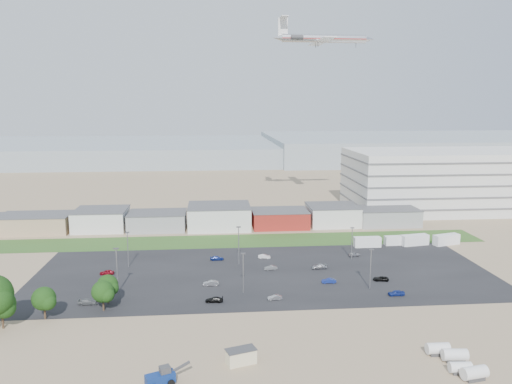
{
  "coord_description": "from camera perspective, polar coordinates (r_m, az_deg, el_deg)",
  "views": [
    {
      "loc": [
        -8.11,
        -105.62,
        43.93
      ],
      "look_at": [
        3.08,
        22.0,
        21.44
      ],
      "focal_mm": 35.0,
      "sensor_mm": 36.0,
      "label": 1
    }
  ],
  "objects": [
    {
      "name": "box_trailer_a",
      "position": [
        160.55,
        12.6,
        -5.59
      ],
      "size": [
        8.36,
        2.72,
        3.12
      ],
      "primitive_type": null,
      "rotation": [
        0.0,
        0.0,
        -0.01
      ],
      "color": "silver",
      "rests_on": "ground"
    },
    {
      "name": "parked_car_1",
      "position": [
        127.65,
        8.32,
        -10.0
      ],
      "size": [
        3.64,
        1.41,
        1.18
      ],
      "primitive_type": "imported",
      "rotation": [
        0.0,
        0.0,
        -1.62
      ],
      "color": "navy",
      "rests_on": "ground"
    },
    {
      "name": "grass_strip",
      "position": [
        163.82,
        -2.0,
        -5.6
      ],
      "size": [
        160.0,
        16.0,
        0.02
      ],
      "primitive_type": "cube",
      "color": "#35551F",
      "rests_on": "ground"
    },
    {
      "name": "lightpole_front_m",
      "position": [
        118.92,
        -1.48,
        -9.23
      ],
      "size": [
        1.14,
        0.48,
        9.69
      ],
      "primitive_type": null,
      "color": "slate",
      "rests_on": "ground"
    },
    {
      "name": "portable_shed",
      "position": [
        90.22,
        -1.73,
        -18.24
      ],
      "size": [
        5.75,
        4.14,
        2.61
      ],
      "primitive_type": null,
      "rotation": [
        0.0,
        0.0,
        0.31
      ],
      "color": "beige",
      "rests_on": "ground"
    },
    {
      "name": "parked_car_11",
      "position": [
        145.52,
        0.96,
        -7.38
      ],
      "size": [
        3.64,
        1.65,
        1.16
      ],
      "primitive_type": "imported",
      "rotation": [
        0.0,
        0.0,
        1.45
      ],
      "color": "silver",
      "rests_on": "ground"
    },
    {
      "name": "parked_car_7",
      "position": [
        136.03,
        1.71,
        -8.64
      ],
      "size": [
        3.57,
        1.61,
        1.14
      ],
      "primitive_type": "imported",
      "rotation": [
        0.0,
        0.0,
        -1.45
      ],
      "color": "#595B5E",
      "rests_on": "ground"
    },
    {
      "name": "parked_car_13",
      "position": [
        116.23,
        2.16,
        -11.97
      ],
      "size": [
        3.43,
        1.53,
        1.09
      ],
      "primitive_type": "imported",
      "rotation": [
        0.0,
        0.0,
        -1.45
      ],
      "color": "#A5A5AA",
      "rests_on": "ground"
    },
    {
      "name": "lightpole_back_m",
      "position": [
        139.26,
        -1.99,
        -6.12
      ],
      "size": [
        1.27,
        0.53,
        10.75
      ],
      "primitive_type": null,
      "color": "slate",
      "rests_on": "ground"
    },
    {
      "name": "parked_car_2",
      "position": [
        123.04,
        15.74,
        -11.03
      ],
      "size": [
        3.81,
        1.57,
        1.29
      ],
      "primitive_type": "imported",
      "rotation": [
        0.0,
        0.0,
        -1.58
      ],
      "color": "navy",
      "rests_on": "ground"
    },
    {
      "name": "box_trailer_c",
      "position": [
        166.41,
        17.68,
        -5.24
      ],
      "size": [
        9.15,
        4.28,
        3.3
      ],
      "primitive_type": null,
      "rotation": [
        0.0,
        0.0,
        0.18
      ],
      "color": "silver",
      "rests_on": "ground"
    },
    {
      "name": "lightpole_back_r",
      "position": [
        146.11,
        10.89,
        -5.8
      ],
      "size": [
        1.11,
        0.46,
        9.42
      ],
      "primitive_type": null,
      "color": "slate",
      "rests_on": "ground"
    },
    {
      "name": "parked_car_3",
      "position": [
        115.32,
        -4.8,
        -12.16
      ],
      "size": [
        4.12,
        1.95,
        1.16
      ],
      "primitive_type": "imported",
      "rotation": [
        0.0,
        0.0,
        -1.65
      ],
      "color": "black",
      "rests_on": "ground"
    },
    {
      "name": "storage_tank_se",
      "position": [
        92.64,
        23.69,
        -18.37
      ],
      "size": [
        4.45,
        2.76,
        2.5
      ],
      "primitive_type": null,
      "rotation": [
        0.0,
        0.0,
        0.17
      ],
      "color": "silver",
      "rests_on": "ground"
    },
    {
      "name": "lightpole_front_r",
      "position": [
        124.43,
        12.95,
        -8.57
      ],
      "size": [
        1.16,
        0.48,
        9.88
      ],
      "primitive_type": null,
      "color": "slate",
      "rests_on": "ground"
    },
    {
      "name": "storage_tank_sw",
      "position": [
        93.72,
        22.31,
        -18.04
      ],
      "size": [
        3.72,
        2.03,
        2.17
      ],
      "primitive_type": null,
      "rotation": [
        0.0,
        0.0,
        -0.06
      ],
      "color": "silver",
      "rests_on": "ground"
    },
    {
      "name": "parked_car_10",
      "position": [
        119.76,
        -18.65,
        -11.79
      ],
      "size": [
        4.42,
        2.02,
        1.25
      ],
      "primitive_type": "imported",
      "rotation": [
        0.0,
        0.0,
        1.51
      ],
      "color": "#595B5E",
      "rests_on": "ground"
    },
    {
      "name": "parked_car_6",
      "position": [
        144.46,
        -4.49,
        -7.55
      ],
      "size": [
        3.91,
        1.71,
        1.12
      ],
      "primitive_type": "imported",
      "rotation": [
        0.0,
        0.0,
        1.61
      ],
      "color": "navy",
      "rests_on": "ground"
    },
    {
      "name": "airliner",
      "position": [
        209.18,
        7.77,
        16.99
      ],
      "size": [
        42.41,
        29.57,
        12.29
      ],
      "primitive_type": null,
      "rotation": [
        0.0,
        0.0,
        0.03
      ],
      "color": "silver"
    },
    {
      "name": "lightpole_back_l",
      "position": [
        141.36,
        -14.43,
        -6.39
      ],
      "size": [
        1.16,
        0.48,
        9.84
      ],
      "primitive_type": null,
      "color": "slate",
      "rests_on": "ground"
    },
    {
      "name": "ground",
      "position": [
        114.67,
        -0.59,
        -12.57
      ],
      "size": [
        700.0,
        700.0,
        0.0
      ],
      "primitive_type": "plane",
      "color": "#967F5F",
      "rests_on": "ground"
    },
    {
      "name": "parked_car_0",
      "position": [
        131.74,
        14.07,
        -9.58
      ],
      "size": [
        4.13,
        2.33,
        1.09
      ],
      "primitive_type": "imported",
      "rotation": [
        0.0,
        0.0,
        -1.71
      ],
      "color": "black",
      "rests_on": "ground"
    },
    {
      "name": "tree_mid",
      "position": [
        114.14,
        -23.07,
        -11.4
      ],
      "size": [
        5.22,
        5.22,
        7.83
      ],
      "primitive_type": null,
      "color": "black",
      "rests_on": "ground"
    },
    {
      "name": "parked_car_4",
      "position": [
        125.13,
        -5.19,
        -10.33
      ],
      "size": [
        3.85,
        1.43,
        1.26
      ],
      "primitive_type": "imported",
      "rotation": [
        0.0,
        0.0,
        -1.6
      ],
      "color": "#A5A5AA",
      "rests_on": "ground"
    },
    {
      "name": "building_row",
      "position": [
        181.29,
        -7.71,
        -2.86
      ],
      "size": [
        170.0,
        20.0,
        8.0
      ],
      "primitive_type": null,
      "color": "silver",
      "rests_on": "ground"
    },
    {
      "name": "parked_car_8",
      "position": [
        150.16,
        11.19,
        -7.02
      ],
      "size": [
        3.53,
        1.7,
        1.16
      ],
      "primitive_type": "imported",
      "rotation": [
        0.0,
        0.0,
        1.67
      ],
      "color": "#A5A5AA",
      "rests_on": "ground"
    },
    {
      "name": "lightpole_front_l",
      "position": [
        123.18,
        -15.6,
        -8.63
      ],
      "size": [
        1.28,
        0.53,
        10.89
      ],
      "primitive_type": null,
      "color": "slate",
      "rests_on": "ground"
    },
    {
      "name": "parking_garage",
      "position": [
        225.52,
        20.84,
        1.29
      ],
      "size": [
        80.0,
        40.0,
        25.0
      ],
      "primitive_type": "cube",
      "color": "silver",
      "rests_on": "ground"
    },
    {
      "name": "parked_car_12",
      "position": [
        137.72,
        7.23,
        -8.46
      ],
      "size": [
        4.3,
        1.81,
        1.24
      ],
      "primitive_type": "imported",
      "rotation": [
        0.0,
        0.0,
        -1.55
      ],
      "color": "#A5A5AA",
      "rests_on": "ground"
    },
    {
      "name": "parking_lot",
      "position": [
        133.72,
        0.9,
        -9.22
      ],
      "size": [
        120.0,
        50.0,
        0.01
      ],
      "primitive_type": "cube",
      "color": "black",
      "rests_on": "ground"
    },
    {
      "name": "storage_tank_ne",
      "position": [
        96.98,
        21.77,
        -16.9
      ],
      "size": [
        4.4,
        2.49,
        2.53
      ],
      "primitive_type": null,
      "rotation": [
        0.0,
        0.0,
        -0.09
      ],
      "color": "silver",
      "rests_on": "ground"
    },
    {
      "name": "box_trailer_d",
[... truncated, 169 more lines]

